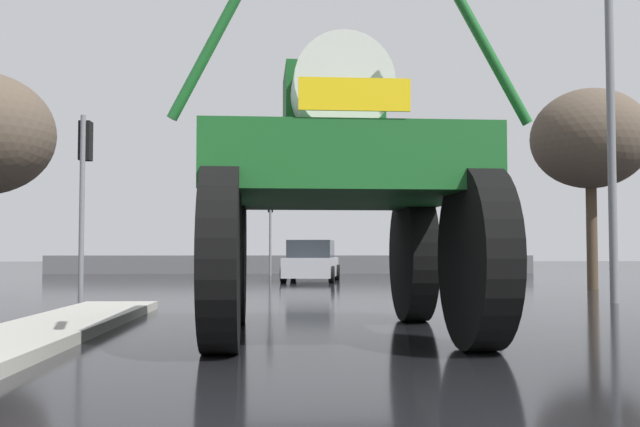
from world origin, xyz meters
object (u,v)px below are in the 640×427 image
object	(u,v)px
traffic_signal_near_left	(84,167)
streetlight_near_right	(618,72)
traffic_signal_near_right	(497,184)
bare_tree_right	(590,139)
traffic_signal_far_left	(270,214)
traffic_signal_far_right	(404,216)
sedan_ahead	(311,262)
oversize_sprayer	(335,186)

from	to	relation	value
traffic_signal_near_left	streetlight_near_right	size ratio (longest dim) A/B	0.44
traffic_signal_near_right	bare_tree_right	xyz separation A→B (m)	(4.46, 5.76, 1.86)
traffic_signal_far_left	bare_tree_right	world-z (taller)	bare_tree_right
traffic_signal_near_left	traffic_signal_far_right	bearing A→B (deg)	62.28
traffic_signal_near_left	bare_tree_right	world-z (taller)	bare_tree_right
traffic_signal_far_left	sedan_ahead	bearing A→B (deg)	-76.58
traffic_signal_near_left	traffic_signal_near_right	distance (m)	8.88
sedan_ahead	streetlight_near_right	bearing A→B (deg)	-143.71
traffic_signal_near_right	streetlight_near_right	xyz separation A→B (m)	(2.69, -0.10, 2.46)
traffic_signal_near_left	traffic_signal_far_right	size ratio (longest dim) A/B	1.07
traffic_signal_near_left	traffic_signal_near_right	size ratio (longest dim) A/B	1.13
traffic_signal_near_left	oversize_sprayer	bearing A→B (deg)	-50.24
bare_tree_right	sedan_ahead	bearing A→B (deg)	143.94
sedan_ahead	bare_tree_right	size ratio (longest dim) A/B	0.72
sedan_ahead	traffic_signal_far_right	world-z (taller)	traffic_signal_far_right
traffic_signal_near_left	streetlight_near_right	bearing A→B (deg)	-0.48
sedan_ahead	bare_tree_right	xyz separation A→B (m)	(8.11, -5.90, 3.73)
traffic_signal_near_right	streetlight_near_right	world-z (taller)	streetlight_near_right
sedan_ahead	traffic_signal_near_left	world-z (taller)	traffic_signal_near_left
traffic_signal_near_left	traffic_signal_far_left	bearing A→B (deg)	79.12
traffic_signal_far_right	bare_tree_right	size ratio (longest dim) A/B	0.63
oversize_sprayer	bare_tree_right	distance (m)	14.61
oversize_sprayer	traffic_signal_near_right	size ratio (longest dim) A/B	1.65
traffic_signal_far_left	traffic_signal_near_right	bearing A→B (deg)	-74.10
oversize_sprayer	streetlight_near_right	bearing A→B (deg)	-50.48
oversize_sprayer	traffic_signal_far_left	distance (m)	24.60
sedan_ahead	traffic_signal_far_right	distance (m)	8.53
traffic_signal_far_left	bare_tree_right	bearing A→B (deg)	-52.74
oversize_sprayer	traffic_signal_near_left	xyz separation A→B (m)	(-4.95, 5.95, 0.91)
traffic_signal_far_left	traffic_signal_far_right	world-z (taller)	traffic_signal_far_left
sedan_ahead	oversize_sprayer	bearing A→B (deg)	-172.91
sedan_ahead	streetlight_near_right	xyz separation A→B (m)	(6.34, -11.77, 4.33)
oversize_sprayer	bare_tree_right	xyz separation A→B (m)	(8.38, 11.72, 2.44)
traffic_signal_near_left	traffic_signal_far_right	world-z (taller)	traffic_signal_near_left
traffic_signal_far_left	streetlight_near_right	world-z (taller)	streetlight_near_right
bare_tree_right	traffic_signal_far_left	bearing A→B (deg)	127.26
traffic_signal_far_left	bare_tree_right	size ratio (longest dim) A/B	0.65
traffic_signal_near_right	traffic_signal_far_right	distance (m)	18.62
oversize_sprayer	traffic_signal_near_right	world-z (taller)	oversize_sprayer
oversize_sprayer	streetlight_near_right	size ratio (longest dim) A/B	0.64
traffic_signal_near_right	traffic_signal_far_right	bearing A→B (deg)	87.22
traffic_signal_near_right	streetlight_near_right	bearing A→B (deg)	-2.20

